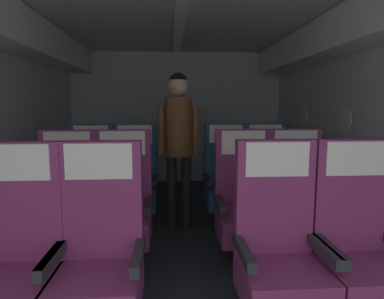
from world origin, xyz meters
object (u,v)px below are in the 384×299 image
at_px(seat_a_left_window, 14,264).
at_px(seat_a_right_aisle, 359,252).
at_px(flight_attendant, 178,133).
at_px(seat_b_left_aisle, 123,209).
at_px(seat_c_right_window, 226,182).
at_px(seat_c_right_aisle, 266,182).
at_px(seat_b_right_window, 244,207).
at_px(seat_b_right_aisle, 297,206).
at_px(seat_b_left_window, 67,211).
at_px(seat_a_right_window, 279,255).
at_px(seat_a_left_aisle, 99,261).
at_px(seat_c_left_window, 91,185).
at_px(seat_c_left_aisle, 135,184).

relative_size(seat_a_left_window, seat_a_right_aisle, 1.00).
relative_size(seat_a_left_window, flight_attendant, 0.67).
relative_size(seat_b_left_aisle, seat_c_right_window, 1.00).
bearing_deg(seat_c_right_aisle, seat_b_right_window, -116.73).
relative_size(seat_b_right_aisle, seat_c_right_aisle, 1.00).
xyz_separation_m(seat_a_right_aisle, seat_c_right_aisle, (-0.02, 1.81, 0.00)).
distance_m(seat_a_left_window, seat_b_left_window, 0.91).
bearing_deg(seat_b_right_window, seat_a_right_aisle, -62.36).
xyz_separation_m(seat_a_right_window, seat_b_right_window, (0.00, 0.90, 0.00)).
relative_size(seat_a_left_aisle, seat_b_right_aisle, 1.00).
xyz_separation_m(seat_b_left_aisle, seat_b_right_window, (1.01, -0.01, 0.00)).
height_order(seat_a_right_aisle, seat_c_right_window, same).
bearing_deg(seat_c_right_aisle, seat_a_right_aisle, -89.51).
height_order(seat_b_left_window, seat_b_left_aisle, same).
distance_m(seat_b_left_window, seat_b_right_window, 1.46).
xyz_separation_m(seat_b_left_aisle, seat_c_left_window, (-0.46, 0.88, 0.00)).
height_order(seat_a_left_aisle, seat_a_right_window, same).
xyz_separation_m(seat_b_left_window, seat_c_right_window, (1.47, 0.90, 0.00)).
xyz_separation_m(seat_a_right_window, seat_c_left_aisle, (-1.00, 1.81, 0.00)).
xyz_separation_m(seat_a_left_aisle, seat_c_left_window, (-0.46, 1.80, 0.00)).
bearing_deg(seat_a_left_window, seat_a_left_aisle, 0.91).
bearing_deg(seat_c_left_aisle, seat_b_right_window, -42.04).
bearing_deg(seat_b_left_aisle, seat_c_left_window, 117.81).
bearing_deg(seat_a_right_window, seat_a_left_window, -179.52).
distance_m(seat_a_left_window, seat_b_right_aisle, 2.13).
bearing_deg(flight_attendant, seat_a_left_aisle, -118.74).
height_order(seat_a_right_aisle, seat_a_right_window, same).
bearing_deg(seat_a_left_aisle, seat_a_left_window, -179.09).
xyz_separation_m(seat_a_right_aisle, seat_b_right_aisle, (-0.01, 0.91, 0.00)).
distance_m(seat_b_left_aisle, seat_c_right_window, 1.35).
height_order(seat_a_left_aisle, seat_c_right_window, same).
height_order(seat_a_right_window, seat_c_left_aisle, same).
bearing_deg(seat_a_left_aisle, seat_b_right_aisle, 31.75).
bearing_deg(seat_b_right_aisle, seat_b_left_aisle, 179.69).
bearing_deg(seat_b_right_aisle, seat_c_right_window, 116.88).
distance_m(seat_c_right_window, flight_attendant, 0.78).
distance_m(seat_b_left_aisle, seat_b_right_window, 1.01).
xyz_separation_m(seat_a_left_aisle, flight_attendant, (0.48, 1.73, 0.56)).
bearing_deg(seat_a_left_window, seat_c_left_aisle, 76.06).
bearing_deg(seat_b_right_window, seat_c_right_aisle, 63.27).
bearing_deg(seat_a_left_aisle, seat_a_right_aisle, 0.20).
bearing_deg(seat_b_left_window, seat_a_left_aisle, -63.69).
bearing_deg(seat_c_left_window, seat_c_right_aisle, 0.43).
bearing_deg(seat_c_left_aisle, seat_b_left_window, -116.65).
bearing_deg(seat_a_right_aisle, seat_b_left_aisle, 148.42).
bearing_deg(seat_b_left_aisle, seat_c_left_aisle, 89.64).
bearing_deg(seat_a_left_window, seat_b_left_window, 90.19).
bearing_deg(seat_c_left_window, seat_a_left_window, -89.44).
xyz_separation_m(seat_a_right_window, flight_attendant, (-0.53, 1.72, 0.56)).
distance_m(seat_b_left_window, seat_c_left_aisle, 1.02).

